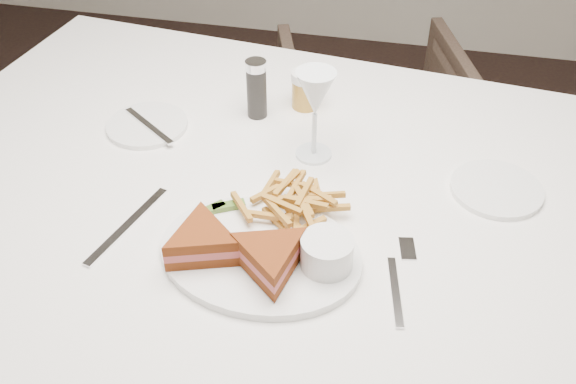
# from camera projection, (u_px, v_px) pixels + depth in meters

# --- Properties ---
(table) EXTENTS (1.64, 1.19, 0.75)m
(table) POSITION_uv_depth(u_px,v_px,m) (293.00, 331.00, 1.36)
(table) COLOR white
(table) RESTS_ON ground
(chair_far) EXTENTS (0.71, 0.69, 0.59)m
(chair_far) POSITION_uv_depth(u_px,v_px,m) (372.00, 120.00, 2.12)
(chair_far) COLOR #47362C
(chair_far) RESTS_ON ground
(table_setting) EXTENTS (0.83, 0.67, 0.18)m
(table_setting) POSITION_uv_depth(u_px,v_px,m) (279.00, 197.00, 1.06)
(table_setting) COLOR white
(table_setting) RESTS_ON table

